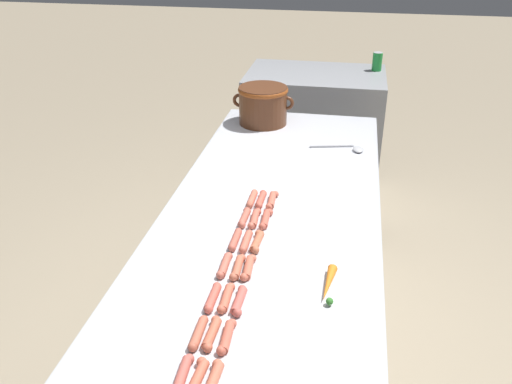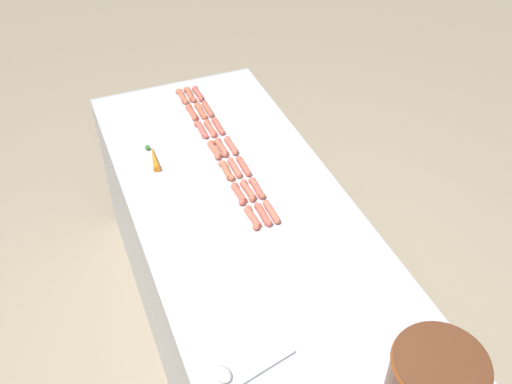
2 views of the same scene
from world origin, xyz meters
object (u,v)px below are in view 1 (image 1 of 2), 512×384
Objects in this scene: bean_pot at (263,103)px; carrot at (328,285)px; hot_dog_2 at (213,297)px; hot_dog_7 at (198,378)px; hot_dog_4 at (235,240)px; hot_dog_13 at (261,199)px; hot_dog_20 at (272,200)px; hot_dog_15 at (227,337)px; hot_dog_18 at (257,242)px; hot_dog_16 at (239,301)px; hot_dog_10 at (238,267)px; hot_dog_0 at (182,375)px; serving_spoon at (349,148)px; hot_dog_14 at (213,380)px; hot_dog_1 at (198,333)px; hot_dog_3 at (225,265)px; hot_dog_12 at (255,219)px; hot_dog_11 at (246,241)px; hot_dog_5 at (244,218)px; hot_dog_6 at (252,199)px; soda_can at (377,61)px; hot_dog_9 at (226,298)px; back_cabinet at (313,136)px; hot_dog_17 at (248,268)px; hot_dog_8 at (212,333)px; hot_dog_19 at (265,219)px.

bean_pot reaches higher than carrot.
hot_dog_7 is at bearing -82.48° from hot_dog_2.
hot_dog_4 is at bearing 93.87° from hot_dog_7.
hot_dog_20 is (0.04, 0.00, 0.00)m from hot_dog_13.
hot_dog_15 and hot_dog_18 have the same top height.
hot_dog_10 is at bearing 103.48° from hot_dog_16.
hot_dog_4 is (-0.00, 0.63, 0.00)m from hot_dog_0.
serving_spoon is at bearing 64.34° from hot_dog_20.
hot_dog_2 is 1.00× the size of hot_dog_14.
hot_dog_1 is 0.32m from hot_dog_3.
hot_dog_0 is 0.79m from hot_dog_12.
hot_dog_1 is 0.80m from hot_dog_20.
hot_dog_2 is 1.00× the size of hot_dog_20.
hot_dog_1 and hot_dog_11 have the same top height.
hot_dog_11 is at bearing 85.35° from hot_dog_1.
bean_pot is at bearing 96.94° from hot_dog_11.
carrot is (0.34, -0.04, 0.00)m from hot_dog_3.
hot_dog_5 is 0.80m from hot_dog_14.
hot_dog_3 is at bearing 90.41° from hot_dog_0.
hot_dog_2 and hot_dog_13 have the same top height.
hot_dog_7 is 1.00× the size of hot_dog_13.
hot_dog_15 is at bearing -90.05° from hot_dog_20.
bean_pot is (-0.11, 1.21, 0.10)m from hot_dog_4.
soda_can is at bearing 74.75° from hot_dog_6.
hot_dog_6 is 0.91m from bean_pot.
serving_spoon is (0.37, 0.76, -0.01)m from hot_dog_5.
hot_dog_10 and hot_dog_18 have the same top height.
hot_dog_16 is at bearing 89.58° from hot_dog_15.
hot_dog_7 is 1.00× the size of hot_dog_18.
bean_pot is 2.70× the size of soda_can.
hot_dog_9 is 0.32m from hot_dog_14.
hot_dog_1 is at bearing -104.91° from serving_spoon.
serving_spoon is at bearing 75.09° from hot_dog_1.
hot_dog_13 is at bearing -92.43° from back_cabinet.
hot_dog_0 is 0.63m from hot_dog_11.
soda_can is (0.48, 2.04, 0.11)m from hot_dog_12.
hot_dog_16 is 0.17m from hot_dog_17.
hot_dog_10 is 0.30m from carrot.
hot_dog_12 and hot_dog_17 have the same top height.
hot_dog_2 is 0.17m from hot_dog_3.
carrot reaches higher than hot_dog_20.
hot_dog_1 is (-0.00, 0.15, 0.00)m from hot_dog_0.
hot_dog_11 and hot_dog_18 have the same top height.
hot_dog_8 is 1.00× the size of hot_dog_10.
hot_dog_8 is at bearing 91.80° from hot_dog_7.
hot_dog_0 and hot_dog_19 have the same top height.
back_cabinet is at bearing 87.57° from hot_dog_13.
hot_dog_6 is (0.00, 0.94, 0.00)m from hot_dog_0.
hot_dog_4 and hot_dog_19 have the same top height.
hot_dog_8 is 0.50× the size of serving_spoon.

